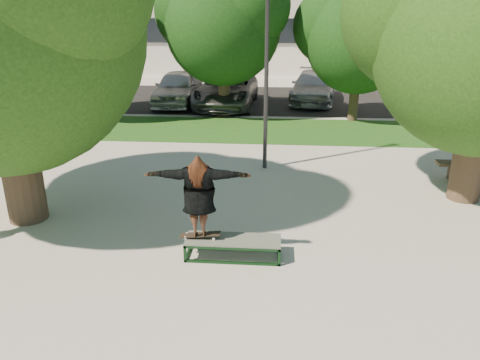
# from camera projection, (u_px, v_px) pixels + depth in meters

# --- Properties ---
(ground) EXTENTS (120.00, 120.00, 0.00)m
(ground) POSITION_uv_depth(u_px,v_px,m) (207.00, 247.00, 9.33)
(ground) COLOR #ABA89D
(ground) RESTS_ON ground
(grass_strip) EXTENTS (30.00, 4.00, 0.02)m
(grass_strip) POSITION_uv_depth(u_px,v_px,m) (268.00, 130.00, 18.13)
(grass_strip) COLOR #184513
(grass_strip) RESTS_ON ground
(asphalt_strip) EXTENTS (40.00, 8.00, 0.01)m
(asphalt_strip) POSITION_uv_depth(u_px,v_px,m) (252.00, 99.00, 24.28)
(asphalt_strip) COLOR black
(asphalt_strip) RESTS_ON ground
(bg_tree_left) EXTENTS (5.28, 4.51, 5.77)m
(bg_tree_left) POSITION_uv_depth(u_px,v_px,m) (83.00, 27.00, 18.87)
(bg_tree_left) COLOR #38281E
(bg_tree_left) RESTS_ON ground
(bg_tree_mid) EXTENTS (5.76, 4.92, 6.24)m
(bg_tree_mid) POSITION_uv_depth(u_px,v_px,m) (221.00, 19.00, 19.31)
(bg_tree_mid) COLOR #38281E
(bg_tree_mid) RESTS_ON ground
(bg_tree_right) EXTENTS (5.04, 4.31, 5.43)m
(bg_tree_right) POSITION_uv_depth(u_px,v_px,m) (357.00, 34.00, 18.60)
(bg_tree_right) COLOR #38281E
(bg_tree_right) RESTS_ON ground
(lamppost) EXTENTS (0.25, 0.15, 6.11)m
(lamppost) POSITION_uv_depth(u_px,v_px,m) (267.00, 59.00, 12.83)
(lamppost) COLOR #2D2D30
(lamppost) RESTS_ON ground
(grind_box) EXTENTS (1.80, 0.60, 0.38)m
(grind_box) POSITION_uv_depth(u_px,v_px,m) (233.00, 248.00, 8.89)
(grind_box) COLOR #103217
(grind_box) RESTS_ON ground
(skater_rig) EXTENTS (1.94, 0.58, 1.65)m
(skater_rig) POSITION_uv_depth(u_px,v_px,m) (199.00, 196.00, 8.57)
(skater_rig) COLOR white
(skater_rig) RESTS_ON grind_box
(car_silver_a) EXTENTS (1.97, 4.84, 1.65)m
(car_silver_a) POSITION_uv_depth(u_px,v_px,m) (178.00, 88.00, 22.70)
(car_silver_a) COLOR #ADAEB2
(car_silver_a) RESTS_ON asphalt_strip
(car_dark) EXTENTS (1.85, 4.29, 1.37)m
(car_dark) POSITION_uv_depth(u_px,v_px,m) (221.00, 84.00, 24.64)
(car_dark) COLOR black
(car_dark) RESTS_ON asphalt_strip
(car_grey) EXTENTS (2.83, 5.80, 1.59)m
(car_grey) POSITION_uv_depth(u_px,v_px,m) (226.00, 90.00, 22.25)
(car_grey) COLOR #5D5C62
(car_grey) RESTS_ON asphalt_strip
(car_silver_b) EXTENTS (2.70, 5.36, 1.49)m
(car_silver_b) POSITION_uv_depth(u_px,v_px,m) (313.00, 87.00, 23.43)
(car_silver_b) COLOR #A8A8AC
(car_silver_b) RESTS_ON asphalt_strip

